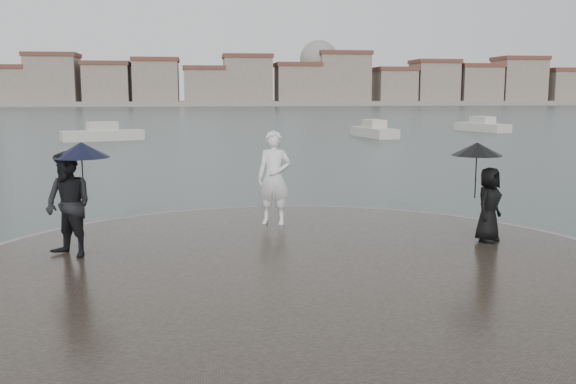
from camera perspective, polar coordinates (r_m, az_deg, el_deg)
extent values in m
plane|color=#2B3835|center=(7.69, 5.13, -16.32)|extent=(400.00, 400.00, 0.00)
cylinder|color=gray|center=(10.85, 0.95, -7.79)|extent=(12.50, 12.50, 0.32)
cylinder|color=#2D261E|center=(10.85, 0.95, -7.69)|extent=(11.90, 11.90, 0.36)
imported|color=white|center=(14.20, -1.25, 1.27)|extent=(0.88, 0.72, 2.08)
imported|color=black|center=(12.00, -18.93, -1.07)|extent=(1.16, 1.12, 1.88)
cylinder|color=black|center=(11.99, -17.77, 0.96)|extent=(0.02, 0.02, 0.90)
cone|color=black|center=(11.94, -17.89, 3.58)|extent=(1.01, 1.01, 0.28)
imported|color=black|center=(13.16, 17.41, -1.07)|extent=(0.84, 0.83, 1.47)
cylinder|color=black|center=(13.07, 16.35, 1.42)|extent=(0.02, 0.02, 0.90)
cone|color=black|center=(13.01, 16.45, 3.69)|extent=(1.01, 1.01, 0.26)
cube|color=gray|center=(169.80, -7.42, 7.82)|extent=(260.00, 20.00, 1.20)
cube|color=gray|center=(173.11, -23.72, 8.47)|extent=(10.00, 10.00, 9.00)
cube|color=brown|center=(173.22, -23.82, 10.12)|extent=(10.60, 10.60, 1.00)
cube|color=gray|center=(170.51, -20.15, 9.18)|extent=(12.00, 10.00, 12.00)
cube|color=brown|center=(170.74, -20.26, 11.36)|extent=(12.60, 10.60, 1.00)
cube|color=gray|center=(168.28, -15.75, 9.06)|extent=(11.00, 10.00, 10.00)
cube|color=brown|center=(168.43, -15.83, 10.93)|extent=(11.60, 10.60, 1.00)
cube|color=gray|center=(167.11, -11.62, 9.38)|extent=(11.00, 10.00, 11.00)
cube|color=brown|center=(167.30, -11.69, 11.44)|extent=(11.60, 10.60, 1.00)
cube|color=gray|center=(166.79, -7.44, 9.15)|extent=(10.00, 10.00, 9.00)
cube|color=brown|center=(166.90, -7.48, 10.86)|extent=(10.60, 10.60, 1.00)
cube|color=gray|center=(167.27, -3.63, 9.71)|extent=(12.00, 10.00, 12.00)
cube|color=brown|center=(167.51, -3.65, 11.94)|extent=(12.60, 10.60, 1.00)
cube|color=gray|center=(168.74, 0.84, 9.38)|extent=(11.00, 10.00, 10.00)
cube|color=brown|center=(168.88, 0.85, 11.25)|extent=(11.60, 10.60, 1.00)
cube|color=gray|center=(170.99, 4.88, 9.85)|extent=(13.00, 10.00, 13.00)
cube|color=brown|center=(171.27, 4.91, 12.19)|extent=(13.60, 10.60, 1.00)
cube|color=gray|center=(174.58, 9.41, 9.08)|extent=(10.00, 10.00, 9.00)
cube|color=brown|center=(174.69, 9.46, 10.72)|extent=(10.60, 10.60, 1.00)
cube|color=gray|center=(178.15, 12.85, 9.30)|extent=(11.00, 10.00, 11.00)
cube|color=brown|center=(178.33, 12.92, 11.22)|extent=(11.60, 10.60, 1.00)
cube|color=gray|center=(182.71, 16.41, 8.99)|extent=(11.00, 10.00, 10.00)
cube|color=brown|center=(182.85, 16.49, 10.71)|extent=(11.60, 10.60, 1.00)
cube|color=gray|center=(187.94, 19.80, 9.12)|extent=(12.00, 10.00, 12.00)
cube|color=brown|center=(188.15, 19.91, 11.09)|extent=(12.60, 10.60, 1.00)
cube|color=gray|center=(194.26, 23.22, 8.46)|extent=(10.00, 10.00, 9.00)
cube|color=brown|center=(194.36, 23.31, 9.93)|extent=(10.60, 10.60, 1.00)
sphere|color=gray|center=(171.93, 2.76, 11.70)|extent=(10.00, 10.00, 10.00)
cube|color=beige|center=(48.47, 7.66, 5.16)|extent=(2.39, 5.68, 0.90)
cube|color=beige|center=(48.44, 7.67, 5.86)|extent=(1.48, 2.15, 0.90)
cube|color=beige|center=(57.67, 16.87, 5.43)|extent=(3.03, 5.73, 0.90)
cube|color=beige|center=(57.65, 16.90, 6.02)|extent=(1.70, 2.25, 0.90)
cube|color=beige|center=(46.35, -16.15, 4.73)|extent=(5.72, 3.33, 0.90)
cube|color=beige|center=(46.31, -16.19, 5.47)|extent=(2.28, 1.79, 0.90)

